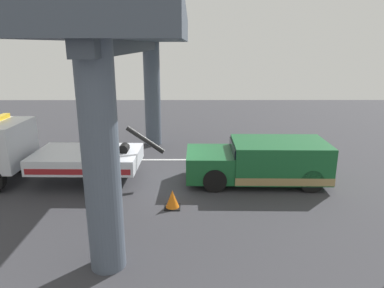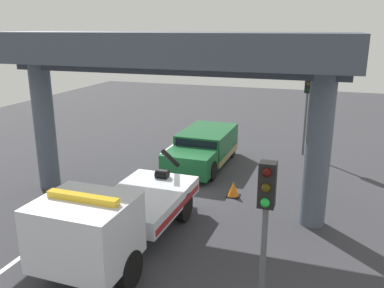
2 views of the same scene
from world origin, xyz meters
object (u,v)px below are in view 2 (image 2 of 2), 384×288
object	(u,v)px
towed_van_green	(204,148)
tow_truck_white	(115,217)
traffic_light_near	(307,97)
traffic_cone_orange	(233,189)
traffic_light_far	(265,214)

from	to	relation	value
towed_van_green	tow_truck_white	bearing A→B (deg)	-0.09
tow_truck_white	towed_van_green	world-z (taller)	tow_truck_white
traffic_light_near	traffic_cone_orange	xyz separation A→B (m)	(6.38, -2.20, -2.72)
tow_truck_white	traffic_light_near	bearing A→B (deg)	159.07
tow_truck_white	traffic_light_near	size ratio (longest dim) A/B	1.77
tow_truck_white	traffic_light_far	bearing A→B (deg)	66.65
traffic_light_near	tow_truck_white	bearing A→B (deg)	-20.93
tow_truck_white	traffic_cone_orange	xyz separation A→B (m)	(-5.20, 2.23, -0.92)
towed_van_green	traffic_cone_orange	size ratio (longest dim) A/B	8.78
traffic_cone_orange	traffic_light_far	bearing A→B (deg)	17.17
traffic_light_near	traffic_cone_orange	size ratio (longest dim) A/B	6.89
tow_truck_white	traffic_light_near	distance (m)	12.54
tow_truck_white	towed_van_green	xyz separation A→B (m)	(-8.52, 0.01, -0.42)
traffic_light_near	traffic_light_far	size ratio (longest dim) A/B	1.04
tow_truck_white	traffic_light_far	distance (m)	5.11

